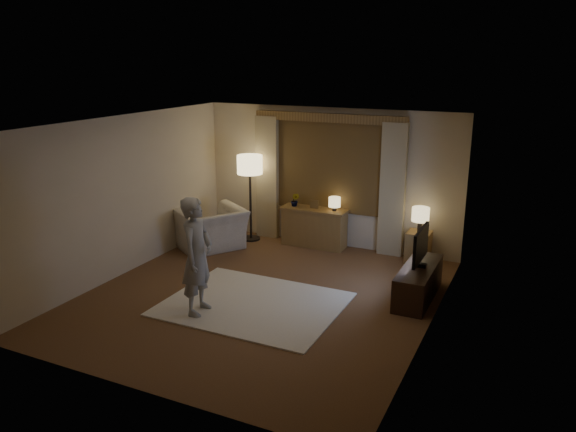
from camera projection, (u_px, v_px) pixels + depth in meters
The scene contains 13 objects.
room at pixel (275, 203), 8.54m from camera, with size 5.04×5.54×2.64m.
rug at pixel (253, 304), 8.19m from camera, with size 2.50×2.00×0.02m, color #ECE2C6.
sideboard at pixel (314, 228), 10.62m from camera, with size 1.20×0.40×0.70m, color brown.
picture_frame at pixel (314, 205), 10.50m from camera, with size 0.16×0.02×0.20m, color brown.
plant at pixel (295, 200), 10.65m from camera, with size 0.17×0.13×0.30m, color #999999.
table_lamp_sideboard at pixel (335, 203), 10.31m from camera, with size 0.22×0.22×0.30m.
floor_lamp at pixel (250, 169), 10.71m from camera, with size 0.49×0.49×1.68m.
armchair at pixel (211, 229), 10.49m from camera, with size 1.18×1.03×0.76m, color beige.
side_table at pixel (418, 247), 9.78m from camera, with size 0.40×0.40×0.56m, color brown.
table_lamp_side at pixel (420, 215), 9.62m from camera, with size 0.30×0.30×0.44m.
tv_stand at pixel (418, 282), 8.34m from camera, with size 0.45×1.40×0.50m, color black.
tv at pixel (421, 246), 8.19m from camera, with size 0.20×0.82×0.59m.
person at pixel (197, 256), 7.70m from camera, with size 0.61×0.40×1.66m, color #99958D.
Camera 1 is at (3.71, -6.88, 3.50)m, focal length 35.00 mm.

